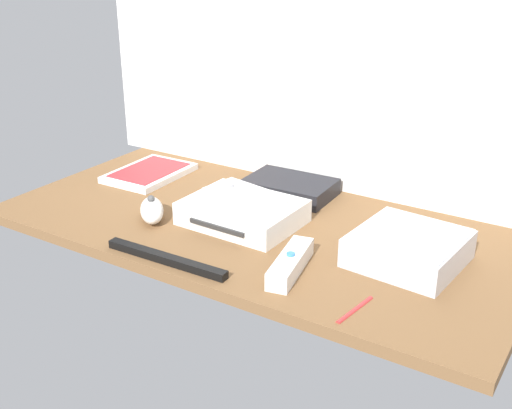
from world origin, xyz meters
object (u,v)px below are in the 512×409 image
(remote_wand, at_px, (290,263))
(remote_classic_pad, at_px, (244,196))
(network_router, at_px, (290,187))
(game_case, at_px, (149,173))
(game_console, at_px, (243,212))
(stylus_pen, at_px, (355,308))
(remote_nunchuk, at_px, (152,210))
(mini_computer, at_px, (408,248))
(sensor_bar, at_px, (166,259))

(remote_wand, height_order, remote_classic_pad, remote_classic_pad)
(network_router, distance_m, remote_wand, 0.33)
(game_case, bearing_deg, remote_wand, -25.39)
(remote_wand, bearing_deg, game_console, 133.78)
(remote_wand, bearing_deg, game_case, 144.35)
(remote_wand, height_order, stylus_pen, remote_wand)
(network_router, relative_size, remote_nunchuk, 1.79)
(network_router, bearing_deg, stylus_pen, -50.45)
(network_router, bearing_deg, remote_wand, -62.37)
(mini_computer, xyz_separation_m, remote_wand, (-0.15, -0.13, -0.01))
(game_case, distance_m, stylus_pen, 0.69)
(mini_computer, distance_m, stylus_pen, 0.19)
(game_case, xyz_separation_m, sensor_bar, (0.30, -0.30, -0.00))
(game_console, height_order, mini_computer, mini_computer)
(sensor_bar, bearing_deg, mini_computer, 31.25)
(game_case, bearing_deg, mini_computer, -8.97)
(mini_computer, height_order, remote_wand, mini_computer)
(network_router, relative_size, sensor_bar, 0.77)
(game_case, bearing_deg, remote_nunchuk, -49.12)
(remote_classic_pad, xyz_separation_m, stylus_pen, (0.31, -0.17, -0.05))
(game_console, bearing_deg, game_case, 163.96)
(remote_wand, distance_m, sensor_bar, 0.21)
(remote_classic_pad, distance_m, stylus_pen, 0.36)
(mini_computer, relative_size, game_case, 0.95)
(network_router, relative_size, remote_wand, 1.21)
(sensor_bar, bearing_deg, remote_wand, 22.39)
(remote_wand, xyz_separation_m, sensor_bar, (-0.19, -0.08, -0.01))
(network_router, xyz_separation_m, sensor_bar, (-0.03, -0.37, -0.01))
(remote_classic_pad, bearing_deg, mini_computer, 12.87)
(stylus_pen, bearing_deg, mini_computer, 86.47)
(network_router, bearing_deg, remote_nunchuk, -124.40)
(sensor_bar, bearing_deg, remote_nunchuk, 136.68)
(mini_computer, xyz_separation_m, sensor_bar, (-0.34, -0.22, -0.02))
(game_console, height_order, remote_classic_pad, remote_classic_pad)
(mini_computer, xyz_separation_m, network_router, (-0.32, 0.16, -0.01))
(game_case, xyz_separation_m, remote_classic_pad, (0.32, -0.10, 0.05))
(remote_nunchuk, height_order, sensor_bar, remote_nunchuk)
(sensor_bar, bearing_deg, game_console, 82.86)
(game_console, xyz_separation_m, remote_wand, (0.17, -0.12, -0.01))
(network_router, relative_size, stylus_pen, 2.05)
(game_console, xyz_separation_m, remote_nunchuk, (-0.15, -0.08, -0.00))
(game_case, distance_m, sensor_bar, 0.43)
(game_case, relative_size, sensor_bar, 0.81)
(mini_computer, bearing_deg, stylus_pen, -93.53)
(game_console, bearing_deg, remote_wand, -33.12)
(game_case, relative_size, remote_classic_pad, 1.24)
(remote_wand, bearing_deg, mini_computer, 30.19)
(game_case, bearing_deg, game_console, -18.87)
(game_console, xyz_separation_m, network_router, (0.01, 0.17, -0.00))
(mini_computer, distance_m, remote_wand, 0.20)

